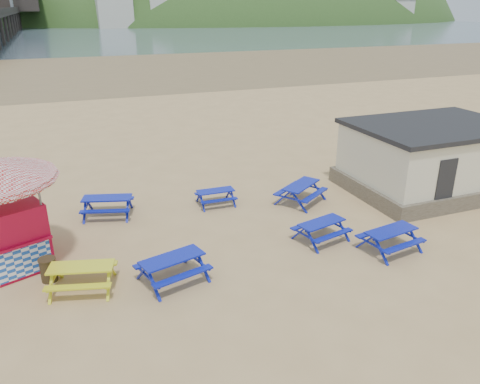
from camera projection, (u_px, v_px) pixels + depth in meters
name	position (u px, v px, depth m)	size (l,w,h in m)	color
ground	(225.00, 234.00, 17.80)	(400.00, 400.00, 0.00)	tan
wet_sand	(93.00, 67.00, 65.36)	(400.00, 400.00, 0.00)	olive
sea	(64.00, 30.00, 164.80)	(400.00, 400.00, 0.00)	#485A67
picnic_table_blue_a	(108.00, 206.00, 19.22)	(2.33, 2.07, 0.82)	#0002A1
picnic_table_blue_b	(216.00, 197.00, 20.34)	(1.63, 1.33, 0.67)	#0002A1
picnic_table_blue_c	(301.00, 193.00, 20.53)	(2.61, 2.49, 0.86)	#0002A1
picnic_table_blue_d	(173.00, 269.00, 14.66)	(2.35, 2.07, 0.84)	#0002A1
picnic_table_blue_e	(390.00, 240.00, 16.50)	(2.14, 1.83, 0.81)	#0002A1
picnic_table_blue_f	(321.00, 231.00, 17.22)	(2.09, 1.83, 0.76)	#0002A1
picnic_table_yellow	(83.00, 277.00, 14.23)	(2.27, 2.01, 0.81)	#BBC71A
litter_bin	(48.00, 269.00, 14.68)	(0.54, 0.54, 0.79)	#3D301A
amenity_block	(431.00, 157.00, 21.62)	(7.40, 5.40, 3.15)	#665B4C
pier	(6.00, 13.00, 163.83)	(24.00, 220.00, 39.29)	black
headland_town	(240.00, 41.00, 250.44)	(264.00, 144.00, 108.00)	#2D4C1E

